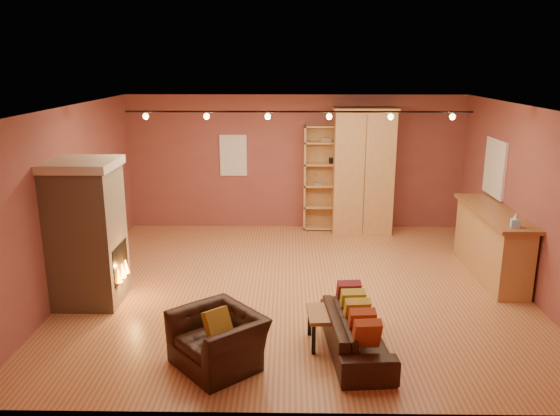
{
  "coord_description": "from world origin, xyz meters",
  "views": [
    {
      "loc": [
        -0.15,
        -8.05,
        3.44
      ],
      "look_at": [
        -0.28,
        0.2,
        1.23
      ],
      "focal_mm": 35.0,
      "sensor_mm": 36.0,
      "label": 1
    }
  ],
  "objects_px": {
    "fireplace": "(87,233)",
    "bookcase": "(325,177)",
    "coffee_table": "(331,317)",
    "bar_counter": "(491,242)",
    "armchair": "(218,331)",
    "loveseat": "(356,326)",
    "armoire": "(363,171)"
  },
  "relations": [
    {
      "from": "fireplace",
      "to": "bookcase",
      "type": "relative_size",
      "value": 0.96
    },
    {
      "from": "bookcase",
      "to": "coffee_table",
      "type": "height_order",
      "value": "bookcase"
    },
    {
      "from": "bar_counter",
      "to": "armchair",
      "type": "bearing_deg",
      "value": -145.41
    },
    {
      "from": "fireplace",
      "to": "loveseat",
      "type": "distance_m",
      "value": 4.05
    },
    {
      "from": "bar_counter",
      "to": "coffee_table",
      "type": "height_order",
      "value": "bar_counter"
    },
    {
      "from": "fireplace",
      "to": "bookcase",
      "type": "xyz_separation_m",
      "value": [
        3.66,
        3.73,
        0.06
      ]
    },
    {
      "from": "loveseat",
      "to": "coffee_table",
      "type": "height_order",
      "value": "loveseat"
    },
    {
      "from": "coffee_table",
      "to": "armoire",
      "type": "bearing_deg",
      "value": 78.33
    },
    {
      "from": "loveseat",
      "to": "armchair",
      "type": "distance_m",
      "value": 1.67
    },
    {
      "from": "fireplace",
      "to": "bar_counter",
      "type": "height_order",
      "value": "fireplace"
    },
    {
      "from": "bookcase",
      "to": "loveseat",
      "type": "distance_m",
      "value": 5.22
    },
    {
      "from": "bar_counter",
      "to": "coffee_table",
      "type": "distance_m",
      "value": 3.67
    },
    {
      "from": "bookcase",
      "to": "armoire",
      "type": "relative_size",
      "value": 0.85
    },
    {
      "from": "loveseat",
      "to": "armoire",
      "type": "bearing_deg",
      "value": -12.51
    },
    {
      "from": "bookcase",
      "to": "bar_counter",
      "type": "bearing_deg",
      "value": -45.35
    },
    {
      "from": "bookcase",
      "to": "bar_counter",
      "type": "height_order",
      "value": "bookcase"
    },
    {
      "from": "bookcase",
      "to": "bar_counter",
      "type": "xyz_separation_m",
      "value": [
        2.58,
        -2.61,
        -0.55
      ]
    },
    {
      "from": "armoire",
      "to": "armchair",
      "type": "bearing_deg",
      "value": -113.84
    },
    {
      "from": "armchair",
      "to": "coffee_table",
      "type": "bearing_deg",
      "value": 70.01
    },
    {
      "from": "fireplace",
      "to": "loveseat",
      "type": "xyz_separation_m",
      "value": [
        3.73,
        -1.42,
        -0.71
      ]
    },
    {
      "from": "armoire",
      "to": "coffee_table",
      "type": "xyz_separation_m",
      "value": [
        -0.98,
        -4.75,
        -0.92
      ]
    },
    {
      "from": "bar_counter",
      "to": "loveseat",
      "type": "xyz_separation_m",
      "value": [
        -2.52,
        -2.55,
        -0.22
      ]
    },
    {
      "from": "loveseat",
      "to": "armchair",
      "type": "xyz_separation_m",
      "value": [
        -1.64,
        -0.32,
        0.08
      ]
    },
    {
      "from": "coffee_table",
      "to": "bar_counter",
      "type": "bearing_deg",
      "value": 39.9
    },
    {
      "from": "fireplace",
      "to": "loveseat",
      "type": "relative_size",
      "value": 1.25
    },
    {
      "from": "loveseat",
      "to": "bookcase",
      "type": "bearing_deg",
      "value": -3.9
    },
    {
      "from": "armoire",
      "to": "bar_counter",
      "type": "bearing_deg",
      "value": -52.68
    },
    {
      "from": "fireplace",
      "to": "bar_counter",
      "type": "distance_m",
      "value": 6.36
    },
    {
      "from": "armchair",
      "to": "fireplace",
      "type": "bearing_deg",
      "value": -170.87
    },
    {
      "from": "bookcase",
      "to": "armoire",
      "type": "xyz_separation_m",
      "value": [
        0.75,
        -0.21,
        0.17
      ]
    },
    {
      "from": "bar_counter",
      "to": "coffee_table",
      "type": "bearing_deg",
      "value": -140.1
    },
    {
      "from": "bar_counter",
      "to": "armchair",
      "type": "distance_m",
      "value": 5.05
    }
  ]
}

